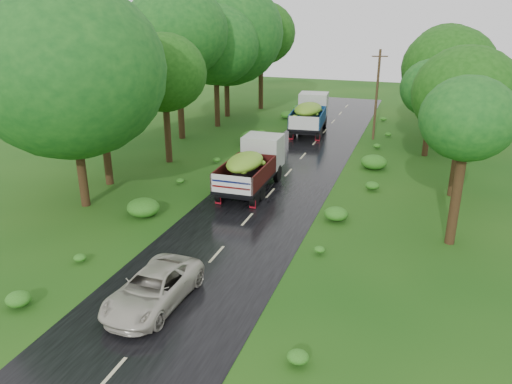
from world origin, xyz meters
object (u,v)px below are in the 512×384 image
at_px(car, 153,289).
at_px(utility_pole, 377,94).
at_px(truck_near, 253,164).
at_px(truck_far, 310,112).

bearing_deg(car, utility_pole, 81.46).
xyz_separation_m(truck_near, truck_far, (-0.02, 15.06, 0.12)).
bearing_deg(utility_pole, car, -115.85).
bearing_deg(truck_near, car, -87.95).
relative_size(truck_near, utility_pole, 0.93).
height_order(truck_near, car, truck_near).
relative_size(truck_far, car, 1.58).
relative_size(truck_near, car, 1.43).
bearing_deg(truck_near, utility_pole, 68.41).
bearing_deg(truck_far, utility_pole, -14.77).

